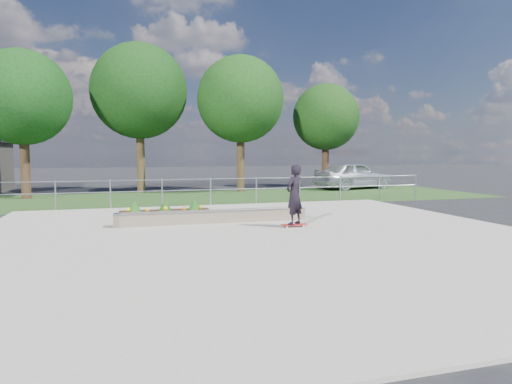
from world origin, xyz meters
TOP-DOWN VIEW (x-y plane):
  - ground at (0.00, 0.00)m, footprint 120.00×120.00m
  - grass_verge at (0.00, 11.00)m, footprint 30.00×8.00m
  - concrete_slab at (0.00, 0.00)m, footprint 15.00×15.00m
  - fence at (0.00, 7.50)m, footprint 20.06×0.06m
  - tree_far_left at (-8.00, 13.00)m, footprint 4.55×4.55m
  - tree_mid_left at (-2.50, 15.00)m, footprint 5.25×5.25m
  - tree_mid_right at (3.00, 14.00)m, footprint 4.90×4.90m
  - tree_far_right at (9.00, 15.50)m, footprint 4.20×4.20m
  - grind_ledge at (-0.84, 2.65)m, footprint 6.00×0.44m
  - planter_bed at (-2.19, 4.05)m, footprint 3.00×1.20m
  - skateboarder at (1.28, 1.18)m, footprint 0.80×0.70m
  - parked_car at (10.11, 13.85)m, footprint 5.32×3.02m

SIDE VIEW (x-z plane):
  - ground at x=0.00m, z-range 0.00..0.00m
  - grass_verge at x=0.00m, z-range 0.00..0.02m
  - concrete_slab at x=0.00m, z-range 0.00..0.06m
  - planter_bed at x=-2.19m, z-range -0.06..0.55m
  - grind_ledge at x=-0.84m, z-range 0.05..0.48m
  - fence at x=0.00m, z-range 0.17..1.37m
  - parked_car at x=10.11m, z-range 0.00..1.71m
  - skateboarder at x=1.28m, z-range 0.09..1.93m
  - tree_far_right at x=9.00m, z-range 1.18..7.78m
  - tree_far_left at x=-8.00m, z-range 1.28..8.43m
  - tree_mid_right at x=3.00m, z-range 1.38..9.08m
  - tree_mid_left at x=-2.50m, z-range 1.48..9.73m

